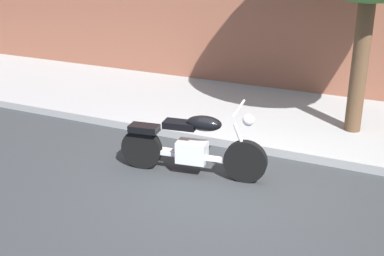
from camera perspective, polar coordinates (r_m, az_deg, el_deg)
name	(u,v)px	position (r m, az deg, el deg)	size (l,w,h in m)	color
ground_plane	(220,188)	(7.16, 3.18, -6.82)	(60.00, 60.00, 0.00)	#303335
sidewalk	(280,118)	(9.78, 9.89, 1.18)	(24.77, 3.30, 0.14)	#989898
motorcycle	(192,146)	(7.37, -0.01, -2.00)	(2.21, 0.70, 1.13)	black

